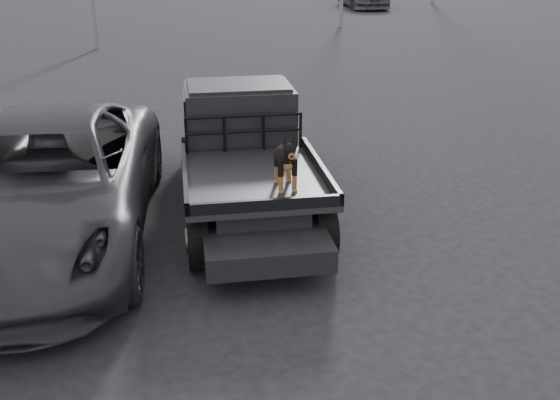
{
  "coord_description": "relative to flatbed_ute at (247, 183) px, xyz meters",
  "views": [
    {
      "loc": [
        -1.41,
        -6.73,
        4.01
      ],
      "look_at": [
        -0.34,
        -0.24,
        1.2
      ],
      "focal_mm": 40.0,
      "sensor_mm": 36.0,
      "label": 1
    }
  ],
  "objects": [
    {
      "name": "ground",
      "position": [
        0.46,
        -2.22,
        -0.46
      ],
      "size": [
        120.0,
        120.0,
        0.0
      ],
      "primitive_type": "plane",
      "color": "black",
      "rests_on": "ground"
    },
    {
      "name": "dog",
      "position": [
        0.36,
        -1.4,
        0.83
      ],
      "size": [
        0.32,
        0.6,
        0.74
      ],
      "primitive_type": null,
      "color": "black",
      "rests_on": "flatbed_ute"
    },
    {
      "name": "headache_rack",
      "position": [
        -0.0,
        0.2,
        0.74
      ],
      "size": [
        1.8,
        0.08,
        0.55
      ],
      "primitive_type": null,
      "color": "black",
      "rests_on": "flatbed_ute"
    },
    {
      "name": "parked_suv",
      "position": [
        -2.86,
        -0.6,
        0.4
      ],
      "size": [
        3.13,
        6.33,
        1.73
      ],
      "primitive_type": "imported",
      "rotation": [
        0.0,
        0.0,
        -0.04
      ],
      "color": "#2A2B2F",
      "rests_on": "ground"
    },
    {
      "name": "flatbed_ute",
      "position": [
        0.0,
        0.0,
        0.0
      ],
      "size": [
        2.0,
        5.4,
        0.92
      ],
      "primitive_type": null,
      "color": "black",
      "rests_on": "ground"
    },
    {
      "name": "ute_cab",
      "position": [
        -0.0,
        0.95,
        0.9
      ],
      "size": [
        1.72,
        1.3,
        0.88
      ],
      "primitive_type": null,
      "color": "black",
      "rests_on": "flatbed_ute"
    }
  ]
}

